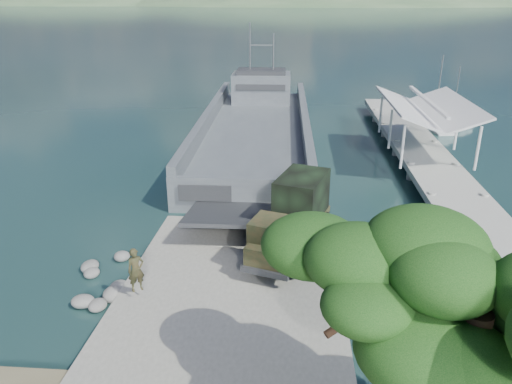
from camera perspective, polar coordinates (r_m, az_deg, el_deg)
The scene contains 11 objects.
ground at distance 23.74m, azimuth -2.70°, elevation -11.40°, with size 1400.00×1400.00×0.00m, color #173737.
boat_ramp at distance 22.77m, azimuth -3.02°, elevation -12.24°, with size 10.00×18.00×0.50m, color gray.
shoreline_rocks at distance 25.57m, azimuth -16.70°, elevation -9.75°, with size 3.20×5.60×0.90m, color #61615F, non-canonical shape.
distant_headlands at distance 581.76m, azimuth 9.62°, elevation 20.33°, with size 1000.00×240.00×48.00m, color #385736, non-canonical shape.
pier at distance 41.43m, azimuth 18.77°, elevation 4.71°, with size 6.40×44.00×6.10m.
landing_craft at distance 45.63m, azimuth -0.01°, elevation 6.48°, with size 9.93×36.89×10.90m.
military_truck at distance 25.89m, azimuth 4.31°, elevation -2.74°, with size 4.49×7.93×3.53m.
soldier at distance 22.54m, azimuth -13.47°, elevation -9.51°, with size 0.73×0.48×2.00m, color #202E19.
sailboat_near at distance 54.70m, azimuth 19.75°, elevation 7.27°, with size 2.91×6.41×7.54m.
sailboat_far at distance 57.79m, azimuth 21.61°, elevation 7.67°, with size 2.97×5.21×6.10m.
overhang_tree at distance 13.10m, azimuth 21.10°, elevation -12.12°, with size 8.26×7.61×7.50m.
Camera 1 is at (2.59, -19.68, 13.02)m, focal length 35.00 mm.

